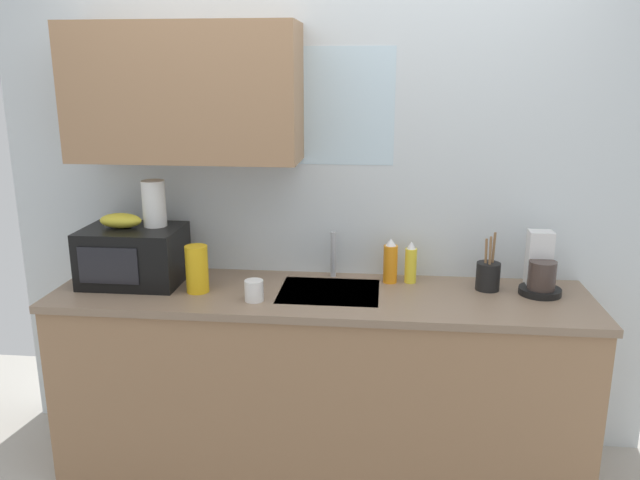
# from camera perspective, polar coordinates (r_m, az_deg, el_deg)

# --- Properties ---
(kitchen_wall_assembly) EXTENTS (3.25, 0.42, 2.50)m
(kitchen_wall_assembly) POSITION_cam_1_polar(r_m,az_deg,el_deg) (3.12, -1.81, 5.32)
(kitchen_wall_assembly) COLOR silver
(kitchen_wall_assembly) RESTS_ON ground
(counter_unit) EXTENTS (2.48, 0.63, 0.90)m
(counter_unit) POSITION_cam_1_polar(r_m,az_deg,el_deg) (3.10, 0.01, -12.44)
(counter_unit) COLOR #9E7551
(counter_unit) RESTS_ON ground
(sink_faucet) EXTENTS (0.03, 0.03, 0.23)m
(sink_faucet) POSITION_cam_1_polar(r_m,az_deg,el_deg) (3.11, 1.21, -1.31)
(sink_faucet) COLOR #B2B5BA
(sink_faucet) RESTS_ON counter_unit
(microwave) EXTENTS (0.46, 0.35, 0.27)m
(microwave) POSITION_cam_1_polar(r_m,az_deg,el_deg) (3.15, -16.48, -1.34)
(microwave) COLOR black
(microwave) RESTS_ON counter_unit
(banana_bunch) EXTENTS (0.20, 0.11, 0.07)m
(banana_bunch) POSITION_cam_1_polar(r_m,az_deg,el_deg) (3.13, -17.53, 1.69)
(banana_bunch) COLOR gold
(banana_bunch) RESTS_ON microwave
(paper_towel_roll) EXTENTS (0.11, 0.11, 0.22)m
(paper_towel_roll) POSITION_cam_1_polar(r_m,az_deg,el_deg) (3.10, -14.73, 3.20)
(paper_towel_roll) COLOR white
(paper_towel_roll) RESTS_ON microwave
(coffee_maker) EXTENTS (0.19, 0.21, 0.28)m
(coffee_maker) POSITION_cam_1_polar(r_m,az_deg,el_deg) (3.06, 19.24, -2.62)
(coffee_maker) COLOR black
(coffee_maker) RESTS_ON counter_unit
(dish_soap_bottle_orange) EXTENTS (0.07, 0.07, 0.22)m
(dish_soap_bottle_orange) POSITION_cam_1_polar(r_m,az_deg,el_deg) (3.05, 6.37, -1.97)
(dish_soap_bottle_orange) COLOR orange
(dish_soap_bottle_orange) RESTS_ON counter_unit
(dish_soap_bottle_yellow) EXTENTS (0.06, 0.06, 0.20)m
(dish_soap_bottle_yellow) POSITION_cam_1_polar(r_m,az_deg,el_deg) (3.06, 8.18, -2.11)
(dish_soap_bottle_yellow) COLOR yellow
(dish_soap_bottle_yellow) RESTS_ON counter_unit
(cereal_canister) EXTENTS (0.10, 0.10, 0.22)m
(cereal_canister) POSITION_cam_1_polar(r_m,az_deg,el_deg) (2.95, -11.04, -2.58)
(cereal_canister) COLOR gold
(cereal_canister) RESTS_ON counter_unit
(mug_white) EXTENTS (0.08, 0.08, 0.09)m
(mug_white) POSITION_cam_1_polar(r_m,az_deg,el_deg) (2.82, -5.97, -4.55)
(mug_white) COLOR white
(mug_white) RESTS_ON counter_unit
(utensil_crock) EXTENTS (0.11, 0.11, 0.27)m
(utensil_crock) POSITION_cam_1_polar(r_m,az_deg,el_deg) (3.04, 14.91, -3.10)
(utensil_crock) COLOR black
(utensil_crock) RESTS_ON counter_unit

